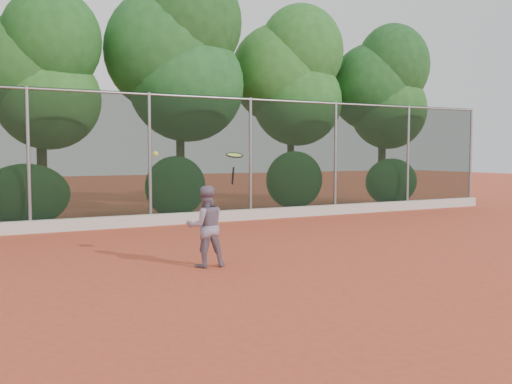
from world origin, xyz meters
name	(u,v)px	position (x,y,z in m)	size (l,w,h in m)	color
ground	(286,275)	(0.00, 0.00, 0.00)	(80.00, 80.00, 0.00)	#C5492E
concrete_curb	(153,220)	(0.00, 6.82, 0.15)	(24.00, 0.20, 0.30)	beige
tennis_player	(206,226)	(-0.87, 1.18, 0.69)	(0.67, 0.52, 1.37)	gray
chainlink_fence	(150,155)	(0.00, 7.00, 1.86)	(24.09, 0.09, 3.50)	black
foliage_backdrop	(109,66)	(-0.55, 8.98, 4.40)	(23.70, 3.63, 7.55)	#472E1B
tennis_racket	(234,158)	(-0.40, 1.03, 1.84)	(0.33, 0.32, 0.55)	black
tennis_ball_in_flight	(156,154)	(-1.84, 0.80, 1.91)	(0.07, 0.07, 0.07)	yellow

